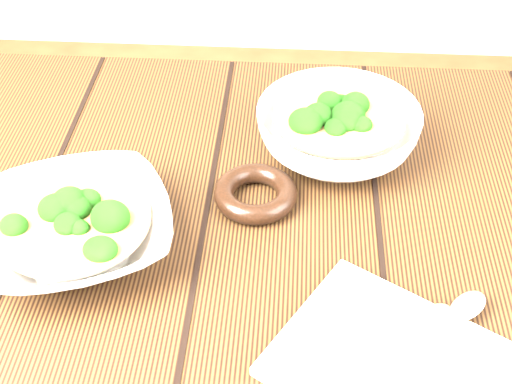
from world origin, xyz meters
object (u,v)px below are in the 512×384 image
object	(u,v)px
soup_bowl_front	(74,229)
trivet	(255,193)
soup_bowl_back	(338,130)
table	(222,318)
napkin	(391,363)

from	to	relation	value
soup_bowl_front	trivet	xyz separation A→B (m)	(0.19, 0.09, -0.02)
soup_bowl_back	trivet	size ratio (longest dim) A/B	2.10
table	napkin	distance (m)	0.26
soup_bowl_back	napkin	world-z (taller)	soup_bowl_back
trivet	napkin	distance (m)	0.27
soup_bowl_back	soup_bowl_front	bearing A→B (deg)	-146.45
table	trivet	world-z (taller)	trivet
table	soup_bowl_back	bearing A→B (deg)	54.23
soup_bowl_front	trivet	world-z (taller)	soup_bowl_front
soup_bowl_front	napkin	xyz separation A→B (m)	(0.33, -0.14, -0.02)
table	trivet	distance (m)	0.16
soup_bowl_front	soup_bowl_back	size ratio (longest dim) A/B	1.30
trivet	napkin	size ratio (longest dim) A/B	0.48
table	napkin	world-z (taller)	napkin
soup_bowl_front	soup_bowl_back	xyz separation A→B (m)	(0.29, 0.19, 0.01)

